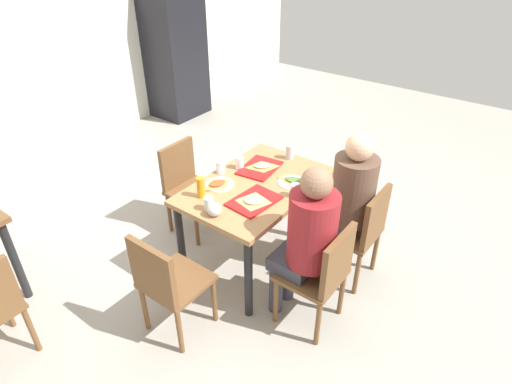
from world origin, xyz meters
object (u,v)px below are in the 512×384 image
(tray_red_far, at_px, (260,168))
(pizza_slice_b, at_px, (262,166))
(tray_red_near, at_px, (254,201))
(soda_can, at_px, (290,152))
(person_in_brown_jacket, at_px, (348,196))
(chair_near_right, at_px, (361,229))
(person_in_red, at_px, (307,235))
(plastic_cup_d, at_px, (240,163))
(pizza_slice_d, at_px, (295,181))
(chair_left_end, at_px, (166,281))
(condiment_bottle, at_px, (201,187))
(drink_fridge, at_px, (175,48))
(plastic_cup_a, at_px, (221,167))
(chair_near_left, at_px, (323,272))
(plastic_cup_c, at_px, (209,204))
(main_table, at_px, (256,195))
(pizza_slice_a, at_px, (253,200))
(foil_bundle, at_px, (214,209))
(chair_far_side, at_px, (187,182))
(plastic_cup_b, at_px, (295,191))
(paper_plate_center, at_px, (220,184))
(paper_plate_near_edge, at_px, (292,182))

(tray_red_far, bearing_deg, pizza_slice_b, -41.76)
(tray_red_near, height_order, soda_can, soda_can)
(person_in_brown_jacket, bearing_deg, chair_near_right, -90.00)
(person_in_red, height_order, plastic_cup_d, person_in_red)
(pizza_slice_d, bearing_deg, tray_red_far, 88.07)
(chair_left_end, relative_size, tray_red_far, 2.31)
(condiment_bottle, distance_m, drink_fridge, 3.52)
(plastic_cup_a, relative_size, plastic_cup_d, 1.00)
(chair_near_left, xyz_separation_m, plastic_cup_c, (-0.18, 0.83, 0.31))
(main_table, relative_size, person_in_brown_jacket, 0.95)
(pizza_slice_a, height_order, condiment_bottle, condiment_bottle)
(main_table, distance_m, tray_red_far, 0.26)
(person_in_brown_jacket, distance_m, pizza_slice_b, 0.74)
(person_in_red, bearing_deg, main_table, 65.04)
(foil_bundle, bearing_deg, pizza_slice_d, -16.77)
(person_in_red, relative_size, foil_bundle, 12.41)
(chair_near_right, relative_size, foil_bundle, 8.31)
(tray_red_near, height_order, foil_bundle, foil_bundle)
(person_in_brown_jacket, bearing_deg, plastic_cup_c, 137.93)
(tray_red_near, distance_m, pizza_slice_d, 0.41)
(chair_far_side, height_order, plastic_cup_b, plastic_cup_b)
(person_in_red, bearing_deg, chair_far_side, 78.16)
(person_in_red, xyz_separation_m, person_in_brown_jacket, (0.59, 0.00, 0.00))
(tray_red_near, xyz_separation_m, tray_red_far, (0.41, 0.25, 0.00))
(main_table, relative_size, paper_plate_center, 5.37)
(tray_red_near, bearing_deg, plastic_cup_c, 143.74)
(chair_near_right, height_order, paper_plate_near_edge, chair_near_right)
(chair_near_right, relative_size, person_in_brown_jacket, 0.67)
(plastic_cup_c, relative_size, foil_bundle, 1.00)
(paper_plate_center, xyz_separation_m, pizza_slice_b, (0.40, -0.11, 0.02))
(plastic_cup_b, relative_size, condiment_bottle, 0.62)
(foil_bundle, bearing_deg, person_in_red, -71.42)
(foil_bundle, bearing_deg, plastic_cup_d, 23.75)
(person_in_brown_jacket, relative_size, foil_bundle, 12.41)
(plastic_cup_a, relative_size, condiment_bottle, 0.62)
(paper_plate_near_edge, bearing_deg, person_in_brown_jacket, -74.29)
(chair_near_left, relative_size, tray_red_near, 2.31)
(pizza_slice_b, height_order, foil_bundle, foil_bundle)
(pizza_slice_a, xyz_separation_m, plastic_cup_d, (0.34, 0.40, 0.03))
(chair_left_end, bearing_deg, pizza_slice_d, -11.10)
(chair_far_side, xyz_separation_m, plastic_cup_d, (0.12, -0.52, 0.31))
(chair_left_end, distance_m, condiment_bottle, 0.72)
(tray_red_near, distance_m, soda_can, 0.73)
(tray_red_near, distance_m, tray_red_far, 0.48)
(tray_red_far, height_order, pizza_slice_b, pizza_slice_b)
(chair_near_left, xyz_separation_m, soda_can, (0.80, 0.79, 0.32))
(person_in_brown_jacket, distance_m, paper_plate_center, 0.97)
(main_table, distance_m, pizza_slice_d, 0.32)
(chair_left_end, xyz_separation_m, tray_red_far, (1.18, 0.12, 0.27))
(main_table, bearing_deg, plastic_cup_a, 95.09)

